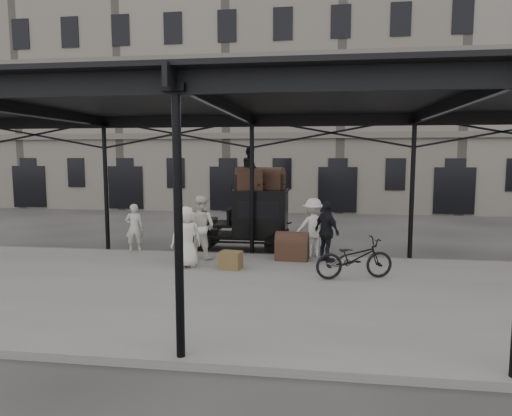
{
  "coord_description": "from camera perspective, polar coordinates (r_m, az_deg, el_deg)",
  "views": [
    {
      "loc": [
        2.15,
        -12.55,
        3.34
      ],
      "look_at": [
        0.19,
        1.6,
        1.7
      ],
      "focal_mm": 32.0,
      "sensor_mm": 36.0,
      "label": 1
    }
  ],
  "objects": [
    {
      "name": "suitcase_flat",
      "position": [
        14.28,
        5.43,
        -5.56
      ],
      "size": [
        0.61,
        0.35,
        0.4
      ],
      "primitive_type": "cube",
      "rotation": [
        0.0,
        0.0,
        0.36
      ],
      "color": "#3F291D",
      "rests_on": "platform"
    },
    {
      "name": "platform",
      "position": [
        11.25,
        -3.53,
        -10.34
      ],
      "size": [
        28.0,
        8.0,
        0.15
      ],
      "primitive_type": "cube",
      "color": "slate",
      "rests_on": "ground"
    },
    {
      "name": "porter_left",
      "position": [
        15.76,
        -14.97,
        -2.38
      ],
      "size": [
        0.67,
        0.53,
        1.61
      ],
      "primitive_type": "imported",
      "rotation": [
        0.0,
        0.0,
        3.43
      ],
      "color": "beige",
      "rests_on": "platform"
    },
    {
      "name": "porter_official",
      "position": [
        13.87,
        8.86,
        -2.9
      ],
      "size": [
        1.0,
        1.15,
        1.86
      ],
      "primitive_type": "imported",
      "rotation": [
        0.0,
        0.0,
        2.19
      ],
      "color": "black",
      "rests_on": "platform"
    },
    {
      "name": "steamer_trunk_roof_far",
      "position": [
        15.91,
        1.98,
        3.51
      ],
      "size": [
        0.99,
        0.77,
        0.63
      ],
      "primitive_type": null,
      "rotation": [
        0.0,
        0.0,
        -0.32
      ],
      "color": "#3F291D",
      "rests_on": "taxi"
    },
    {
      "name": "ground",
      "position": [
        13.17,
        -1.79,
        -8.15
      ],
      "size": [
        120.0,
        120.0,
        0.0
      ],
      "primitive_type": "plane",
      "color": "#383533",
      "rests_on": "ground"
    },
    {
      "name": "porter_centre",
      "position": [
        13.23,
        -8.71,
        -3.57
      ],
      "size": [
        1.03,
        0.9,
        1.77
      ],
      "primitive_type": "imported",
      "rotation": [
        0.0,
        0.0,
        3.64
      ],
      "color": "silver",
      "rests_on": "platform"
    },
    {
      "name": "suitcase_upright",
      "position": [
        14.67,
        5.01,
        -5.14
      ],
      "size": [
        0.26,
        0.62,
        0.45
      ],
      "primitive_type": "cube",
      "rotation": [
        0.0,
        0.0,
        0.19
      ],
      "color": "#3F291D",
      "rests_on": "platform"
    },
    {
      "name": "porter_right",
      "position": [
        14.53,
        7.16,
        -2.45
      ],
      "size": [
        1.32,
        0.92,
        1.86
      ],
      "primitive_type": "imported",
      "rotation": [
        0.0,
        0.0,
        3.34
      ],
      "color": "silver",
      "rests_on": "platform"
    },
    {
      "name": "taxi",
      "position": [
        15.92,
        -0.52,
        -1.16
      ],
      "size": [
        3.65,
        1.55,
        2.18
      ],
      "color": "black",
      "rests_on": "ground"
    },
    {
      "name": "canopy",
      "position": [
        11.11,
        -3.41,
        13.03
      ],
      "size": [
        22.5,
        9.0,
        4.74
      ],
      "color": "black",
      "rests_on": "ground"
    },
    {
      "name": "steamer_trunk_platform",
      "position": [
        14.12,
        4.52,
        -5.01
      ],
      "size": [
        1.03,
        0.67,
        0.73
      ],
      "primitive_type": null,
      "rotation": [
        0.0,
        0.0,
        -0.06
      ],
      "color": "#3F291D",
      "rests_on": "platform"
    },
    {
      "name": "porter_roof",
      "position": [
        15.69,
        -0.69,
        4.97
      ],
      "size": [
        0.76,
        0.85,
        1.46
      ],
      "primitive_type": "imported",
      "rotation": [
        0.0,
        0.0,
        1.91
      ],
      "color": "black",
      "rests_on": "taxi"
    },
    {
      "name": "bicycle",
      "position": [
        12.21,
        12.18,
        -6.14
      ],
      "size": [
        2.18,
        1.25,
        1.08
      ],
      "primitive_type": "imported",
      "rotation": [
        0.0,
        0.0,
        1.85
      ],
      "color": "black",
      "rests_on": "platform"
    },
    {
      "name": "wicker_hamper",
      "position": [
        13.01,
        -3.18,
        -6.52
      ],
      "size": [
        0.67,
        0.55,
        0.5
      ],
      "primitive_type": "cube",
      "rotation": [
        0.0,
        0.0,
        -0.18
      ],
      "color": "brown",
      "rests_on": "platform"
    },
    {
      "name": "steamer_trunk_roof_near",
      "position": [
        15.56,
        -0.95,
        3.46
      ],
      "size": [
        1.0,
        0.79,
        0.64
      ],
      "primitive_type": null,
      "rotation": [
        0.0,
        0.0,
        0.34
      ],
      "color": "#3F291D",
      "rests_on": "taxi"
    },
    {
      "name": "porter_midleft",
      "position": [
        14.3,
        -6.9,
        -2.35
      ],
      "size": [
        1.15,
        1.02,
        1.98
      ],
      "primitive_type": "imported",
      "rotation": [
        0.0,
        0.0,
        2.81
      ],
      "color": "silver",
      "rests_on": "platform"
    },
    {
      "name": "building_frontage",
      "position": [
        30.84,
        3.94,
        13.36
      ],
      "size": [
        64.0,
        8.0,
        14.0
      ],
      "primitive_type": "cube",
      "color": "slate",
      "rests_on": "ground"
    }
  ]
}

